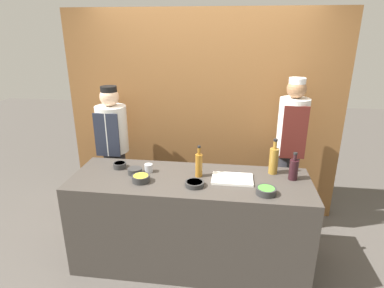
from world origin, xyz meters
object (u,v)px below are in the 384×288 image
object	(u,v)px
sauce_bowl_green	(266,191)
chef_left	(114,150)
bottle_vinegar	(274,160)
bottle_wine	(294,169)
chef_right	(290,151)
bottle_amber	(199,165)
cutting_board	(232,179)
sauce_bowl_white	(120,165)
cup_steel	(149,168)
sauce_bowl_red	(135,171)
sauce_bowl_brown	(195,184)
sauce_bowl_yellow	(141,178)

from	to	relation	value
sauce_bowl_green	chef_left	xyz separation A→B (m)	(-1.64, 0.89, -0.06)
bottle_vinegar	bottle_wine	size ratio (longest dim) A/B	1.32
chef_right	bottle_amber	bearing A→B (deg)	-145.22
cutting_board	sauce_bowl_white	bearing A→B (deg)	173.69
sauce_bowl_green	chef_right	bearing A→B (deg)	70.34
chef_right	cup_steel	bearing A→B (deg)	-156.67
sauce_bowl_red	cup_steel	world-z (taller)	cup_steel
chef_right	bottle_vinegar	bearing A→B (deg)	-115.38
sauce_bowl_brown	bottle_vinegar	world-z (taller)	bottle_vinegar
sauce_bowl_yellow	bottle_wine	size ratio (longest dim) A/B	0.62
bottle_amber	chef_left	distance (m)	1.23
sauce_bowl_white	cutting_board	size ratio (longest dim) A/B	0.34
sauce_bowl_brown	sauce_bowl_green	bearing A→B (deg)	-6.20
sauce_bowl_red	chef_left	distance (m)	0.80
sauce_bowl_white	sauce_bowl_green	distance (m)	1.41
sauce_bowl_brown	sauce_bowl_red	world-z (taller)	sauce_bowl_red
sauce_bowl_yellow	chef_right	world-z (taller)	chef_right
chef_left	sauce_bowl_white	bearing A→B (deg)	-63.66
sauce_bowl_brown	sauce_bowl_red	bearing A→B (deg)	163.45
sauce_bowl_yellow	cutting_board	world-z (taller)	sauce_bowl_yellow
chef_left	sauce_bowl_green	bearing A→B (deg)	-28.53
cutting_board	bottle_amber	xyz separation A→B (m)	(-0.31, 0.04, 0.11)
sauce_bowl_yellow	chef_left	distance (m)	0.98
sauce_bowl_white	sauce_bowl_red	bearing A→B (deg)	-30.41
sauce_bowl_red	bottle_vinegar	size ratio (longest dim) A/B	0.39
sauce_bowl_yellow	sauce_bowl_green	world-z (taller)	sauce_bowl_yellow
sauce_bowl_yellow	chef_left	world-z (taller)	chef_left
bottle_wine	chef_right	bearing A→B (deg)	84.37
cutting_board	cup_steel	size ratio (longest dim) A/B	4.64
sauce_bowl_green	cup_steel	xyz separation A→B (m)	(-1.07, 0.29, 0.01)
sauce_bowl_yellow	bottle_amber	size ratio (longest dim) A/B	0.53
chef_left	bottle_vinegar	bearing A→B (deg)	-15.12
bottle_vinegar	chef_right	world-z (taller)	chef_right
sauce_bowl_white	sauce_bowl_red	world-z (taller)	sauce_bowl_red
chef_right	bottle_wine	bearing A→B (deg)	-95.63
bottle_wine	cutting_board	bearing A→B (deg)	-170.87
sauce_bowl_red	bottle_wine	size ratio (longest dim) A/B	0.52
sauce_bowl_white	sauce_bowl_red	size ratio (longest dim) A/B	0.94
bottle_amber	chef_left	size ratio (longest dim) A/B	0.19
sauce_bowl_green	cutting_board	world-z (taller)	sauce_bowl_green
cutting_board	chef_right	world-z (taller)	chef_right
sauce_bowl_white	bottle_vinegar	distance (m)	1.47
sauce_bowl_white	cutting_board	distance (m)	1.10
sauce_bowl_brown	bottle_amber	size ratio (longest dim) A/B	0.56
cup_steel	sauce_bowl_brown	bearing A→B (deg)	-26.09
cup_steel	chef_right	xyz separation A→B (m)	(1.38, 0.60, 0.01)
sauce_bowl_red	cutting_board	distance (m)	0.91
cutting_board	bottle_wine	world-z (taller)	bottle_wine
sauce_bowl_white	chef_left	size ratio (longest dim) A/B	0.08
sauce_bowl_red	sauce_bowl_yellow	bearing A→B (deg)	-56.20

